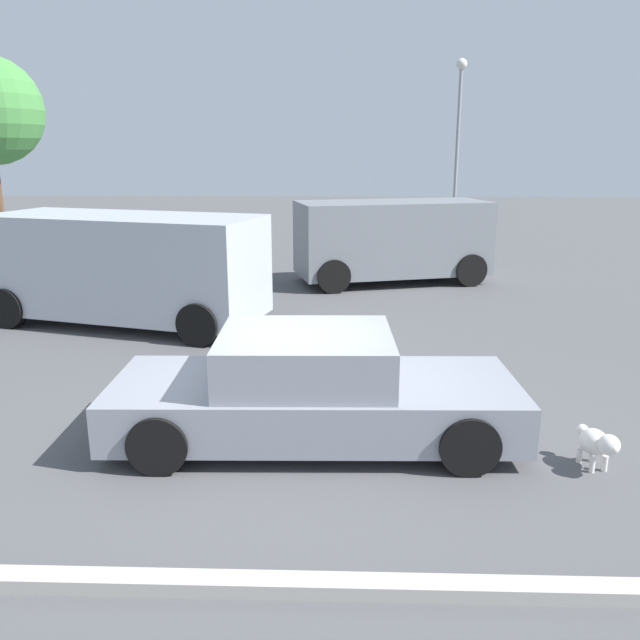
% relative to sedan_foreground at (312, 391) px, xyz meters
% --- Properties ---
extents(ground_plane, '(80.00, 80.00, 0.00)m').
position_rel_sedan_foreground_xyz_m(ground_plane, '(-0.21, 0.12, -0.59)').
color(ground_plane, '#515154').
extents(sedan_foreground, '(4.66, 1.98, 1.28)m').
position_rel_sedan_foreground_xyz_m(sedan_foreground, '(0.00, 0.00, 0.00)').
color(sedan_foreground, gray).
rests_on(sedan_foreground, ground_plane).
extents(dog, '(0.35, 0.62, 0.47)m').
position_rel_sedan_foreground_xyz_m(dog, '(3.02, -0.66, -0.29)').
color(dog, white).
rests_on(dog, ground_plane).
extents(van_white, '(5.53, 3.32, 2.09)m').
position_rel_sedan_foreground_xyz_m(van_white, '(-3.77, 5.04, 0.55)').
color(van_white, '#B2B7C1').
rests_on(van_white, ground_plane).
extents(suv_dark, '(5.01, 3.09, 2.03)m').
position_rel_sedan_foreground_xyz_m(suv_dark, '(1.60, 9.19, 0.52)').
color(suv_dark, gray).
rests_on(suv_dark, ground_plane).
extents(parking_curb, '(8.09, 0.20, 0.12)m').
position_rel_sedan_foreground_xyz_m(parking_curb, '(-0.21, -2.71, -0.53)').
color(parking_curb, '#B7B2A8').
rests_on(parking_curb, ground_plane).
extents(light_post_near, '(0.44, 0.44, 6.78)m').
position_rel_sedan_foreground_xyz_m(light_post_near, '(5.09, 20.54, 3.98)').
color(light_post_near, gray).
rests_on(light_post_near, ground_plane).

